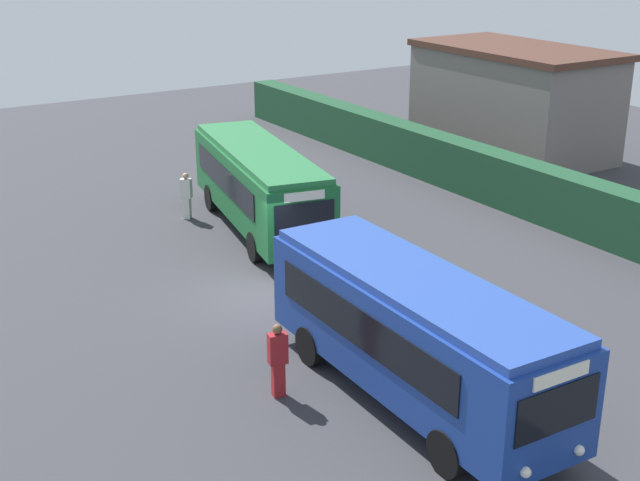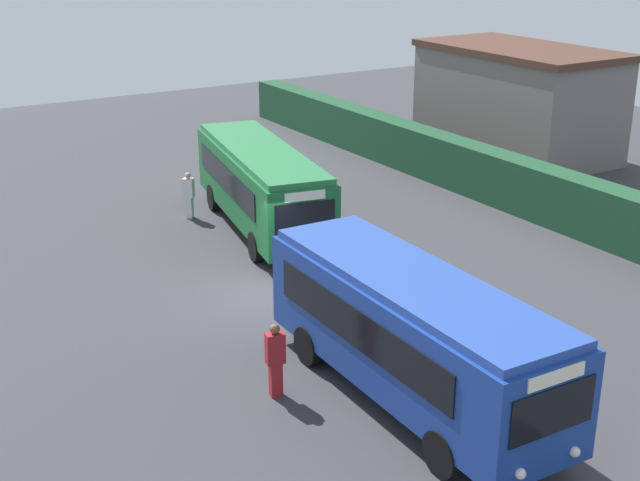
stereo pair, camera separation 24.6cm
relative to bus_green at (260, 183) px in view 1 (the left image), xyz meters
The scene contains 8 objects.
ground_plane 5.99m from the bus_green, 26.98° to the right, with size 64.00×64.00×0.00m, color #38383D.
bus_green is the anchor object (origin of this frame).
bus_blue 12.46m from the bus_green, 12.17° to the right, with size 8.90×2.73×3.09m.
person_left 3.20m from the bus_green, 147.04° to the right, with size 0.46×0.46×1.75m.
person_center 11.62m from the bus_green, 26.43° to the right, with size 0.34×0.48×1.84m.
person_right 13.04m from the bus_green, ahead, with size 0.54×0.50×1.93m.
hedge_row 10.69m from the bus_green, 61.38° to the left, with size 44.00×1.16×2.00m, color #1D482C.
depot_building 15.78m from the bus_green, 102.73° to the left, with size 9.63×5.22×4.99m.
Camera 1 is at (20.87, -11.21, 10.47)m, focal length 48.79 mm.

